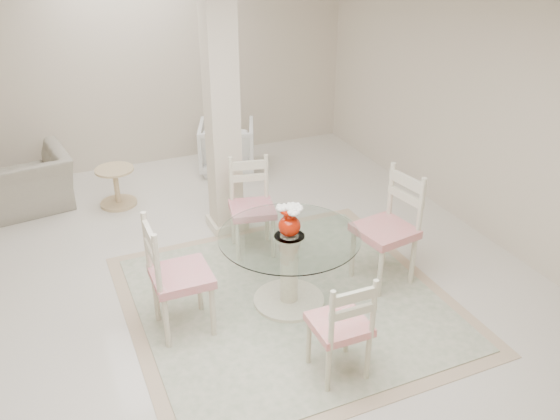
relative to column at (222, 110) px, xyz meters
name	(u,v)px	position (x,y,z in m)	size (l,w,h in m)	color
ground	(222,301)	(-0.50, -1.30, -1.35)	(7.00, 7.00, 0.00)	beige
room_shell	(210,103)	(-0.50, -1.30, 0.51)	(6.02, 7.02, 2.71)	beige
column	(222,110)	(0.00, 0.00, 0.00)	(0.30, 0.30, 2.70)	beige
area_rug	(289,302)	(0.05, -1.56, -1.34)	(2.81, 2.81, 0.02)	tan
dining_table	(289,269)	(0.05, -1.56, -0.99)	(1.22, 1.22, 0.70)	#EEE9C4
red_vase	(290,220)	(0.06, -1.56, -0.50)	(0.22, 0.21, 0.29)	#AD1805
dining_chair_east	(392,220)	(1.08, -1.57, -0.71)	(0.55, 0.55, 1.21)	beige
dining_chair_north	(251,199)	(0.09, -0.54, -0.78)	(0.52, 0.52, 1.09)	beige
dining_chair_west	(171,269)	(-0.97, -1.54, -0.73)	(0.47, 0.47, 1.17)	beige
dining_chair_south	(344,321)	(0.03, -2.58, -0.82)	(0.41, 0.41, 1.01)	beige
recliner_taupe	(22,182)	(-2.02, 1.36, -1.01)	(1.04, 0.91, 0.68)	gray
armchair_white	(227,146)	(0.53, 1.51, -1.02)	(0.71, 0.73, 0.66)	white
side_table	(117,188)	(-1.01, 1.04, -1.13)	(0.45, 0.45, 0.47)	tan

